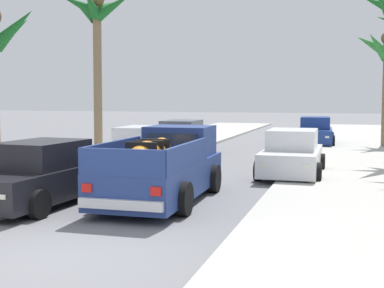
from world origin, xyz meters
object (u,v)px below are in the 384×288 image
object	(u,v)px
pickup_truck	(164,168)
car_right_near	(41,175)
car_left_mid	(181,138)
palm_tree_left_mid	(96,25)
car_left_near	(292,155)
car_right_mid	(142,149)
car_left_far	(315,132)

from	to	relation	value
pickup_truck	car_right_near	size ratio (longest dim) A/B	1.21
car_left_mid	palm_tree_left_mid	world-z (taller)	palm_tree_left_mid
car_left_near	car_left_mid	world-z (taller)	same
car_left_near	car_right_mid	distance (m)	5.40
car_left_far	palm_tree_left_mid	distance (m)	12.81
car_right_mid	palm_tree_left_mid	xyz separation A→B (m)	(-4.61, 5.58, 5.34)
pickup_truck	car_right_near	world-z (taller)	pickup_truck
car_left_near	car_right_mid	bearing A→B (deg)	178.16
car_right_mid	palm_tree_left_mid	distance (m)	8.99
car_left_near	car_left_mid	bearing A→B (deg)	135.95
car_left_mid	palm_tree_left_mid	xyz separation A→B (m)	(-4.41, 0.34, 5.34)
car_left_near	car_left_mid	size ratio (longest dim) A/B	0.99
palm_tree_left_mid	car_left_mid	bearing A→B (deg)	-4.41
pickup_truck	palm_tree_left_mid	distance (m)	14.04
car_left_near	car_left_mid	distance (m)	7.78
car_left_near	palm_tree_left_mid	bearing A→B (deg)	150.11
pickup_truck	car_left_far	world-z (taller)	pickup_truck
car_right_mid	car_left_near	bearing A→B (deg)	-1.84
car_left_far	palm_tree_left_mid	xyz separation A→B (m)	(-10.06, -5.86, 5.34)
car_left_mid	car_right_mid	distance (m)	5.24
pickup_truck	car_right_near	xyz separation A→B (m)	(-2.68, -1.33, -0.10)
car_right_mid	palm_tree_left_mid	size ratio (longest dim) A/B	0.56
car_left_mid	car_left_far	size ratio (longest dim) A/B	0.99
car_left_mid	palm_tree_left_mid	distance (m)	6.94
pickup_truck	car_left_near	world-z (taller)	pickup_truck
car_right_near	car_left_mid	world-z (taller)	same
pickup_truck	car_left_mid	size ratio (longest dim) A/B	1.22
car_left_mid	car_left_near	bearing A→B (deg)	-44.05
pickup_truck	car_left_mid	distance (m)	10.83
pickup_truck	car_left_far	distance (m)	16.86
car_left_near	palm_tree_left_mid	xyz separation A→B (m)	(-10.01, 5.75, 5.34)
car_left_near	car_left_far	world-z (taller)	same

